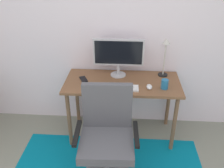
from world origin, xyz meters
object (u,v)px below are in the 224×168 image
object	(u,v)px
keyboard	(118,88)
office_chair	(107,146)
cell_phone	(83,79)
desk	(122,88)
monitor	(118,54)
computer_mouse	(149,87)
desk_lamp	(165,52)
coffee_cup	(165,84)

from	to	relation	value
keyboard	office_chair	bearing A→B (deg)	-98.02
office_chair	cell_phone	bearing A→B (deg)	112.00
desk	office_chair	bearing A→B (deg)	-99.33
office_chair	monitor	bearing A→B (deg)	83.50
keyboard	desk	bearing A→B (deg)	76.36
keyboard	office_chair	distance (m)	0.64
computer_mouse	desk_lamp	bearing A→B (deg)	60.73
monitor	desk_lamp	distance (m)	0.52
monitor	coffee_cup	xyz separation A→B (m)	(0.50, -0.28, -0.22)
monitor	desk_lamp	bearing A→B (deg)	3.43
cell_phone	office_chair	xyz separation A→B (m)	(0.33, -0.72, -0.31)
keyboard	cell_phone	world-z (taller)	keyboard
desk	office_chair	size ratio (longest dim) A/B	1.28
computer_mouse	desk_lamp	size ratio (longest dim) A/B	0.23
computer_mouse	coffee_cup	world-z (taller)	coffee_cup
coffee_cup	keyboard	bearing A→B (deg)	-176.09
keyboard	cell_phone	bearing A→B (deg)	156.28
computer_mouse	coffee_cup	bearing A→B (deg)	1.52
keyboard	office_chair	world-z (taller)	office_chair
coffee_cup	monitor	bearing A→B (deg)	150.72
cell_phone	office_chair	size ratio (longest dim) A/B	0.14
monitor	desk_lamp	xyz separation A→B (m)	(0.52, 0.03, 0.02)
keyboard	desk_lamp	bearing A→B (deg)	34.35
monitor	keyboard	bearing A→B (deg)	-87.31
office_chair	desk_lamp	bearing A→B (deg)	54.35
desk	coffee_cup	xyz separation A→B (m)	(0.45, -0.13, 0.14)
monitor	computer_mouse	distance (m)	0.51
desk	computer_mouse	distance (m)	0.34
desk	keyboard	distance (m)	0.19
desk	monitor	bearing A→B (deg)	109.49
coffee_cup	computer_mouse	bearing A→B (deg)	-178.48
desk	coffee_cup	size ratio (longest dim) A/B	12.42
monitor	keyboard	distance (m)	0.41
keyboard	computer_mouse	distance (m)	0.33
computer_mouse	cell_phone	size ratio (longest dim) A/B	0.74
desk	computer_mouse	world-z (taller)	computer_mouse
monitor	coffee_cup	world-z (taller)	monitor
cell_phone	desk_lamp	world-z (taller)	desk_lamp
coffee_cup	desk_lamp	distance (m)	0.39
computer_mouse	coffee_cup	distance (m)	0.16
desk	computer_mouse	size ratio (longest dim) A/B	12.40
monitor	office_chair	size ratio (longest dim) A/B	0.57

